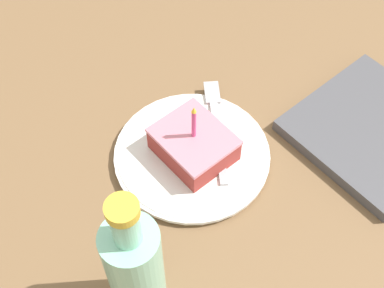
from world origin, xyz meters
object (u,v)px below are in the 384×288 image
at_px(bottle, 135,270).
at_px(marble_board, 373,130).
at_px(cake_slice, 194,144).
at_px(fork, 216,123).
at_px(plate, 192,155).

bearing_deg(bottle, marble_board, 86.96).
height_order(cake_slice, fork, cake_slice).
relative_size(plate, cake_slice, 2.15).
height_order(plate, fork, fork).
bearing_deg(marble_board, bottle, -93.04).
distance_m(fork, bottle, 0.31).
height_order(fork, marble_board, same).
xyz_separation_m(plate, cake_slice, (0.00, 0.00, 0.03)).
height_order(cake_slice, bottle, bottle).
bearing_deg(fork, plate, -75.19).
height_order(cake_slice, marble_board, cake_slice).
distance_m(bottle, marble_board, 0.45).
bearing_deg(bottle, cake_slice, 122.65).
xyz_separation_m(cake_slice, fork, (-0.02, 0.06, -0.02)).
relative_size(plate, bottle, 0.94).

